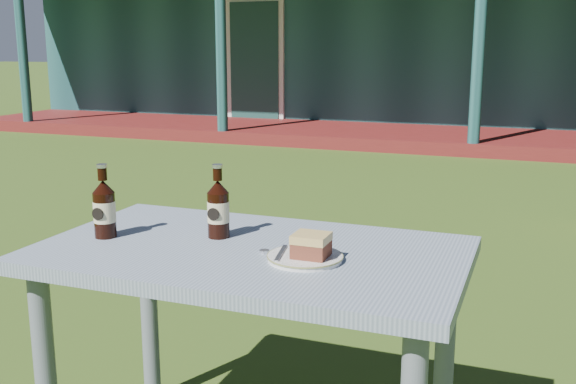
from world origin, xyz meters
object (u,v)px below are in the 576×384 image
at_px(cola_bottle_near, 218,208).
at_px(cafe_table, 251,282).
at_px(cake_slice, 311,245).
at_px(cola_bottle_far, 104,208).
at_px(plate, 305,257).

bearing_deg(cola_bottle_near, cafe_table, -26.71).
height_order(cafe_table, cola_bottle_near, cola_bottle_near).
height_order(cafe_table, cake_slice, cake_slice).
relative_size(cake_slice, cola_bottle_far, 0.42).
bearing_deg(cola_bottle_far, plate, 0.08).
bearing_deg(cola_bottle_near, plate, -20.56).
xyz_separation_m(cafe_table, cola_bottle_far, (-0.45, -0.05, 0.19)).
bearing_deg(plate, cake_slice, -14.55).
bearing_deg(cake_slice, cafe_table, 164.35).
xyz_separation_m(plate, cola_bottle_far, (-0.63, -0.00, 0.08)).
bearing_deg(cake_slice, plate, 165.45).
relative_size(cola_bottle_near, cola_bottle_far, 1.00).
relative_size(plate, cola_bottle_near, 0.93).
relative_size(cafe_table, plate, 5.88).
distance_m(cafe_table, cola_bottle_far, 0.49).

